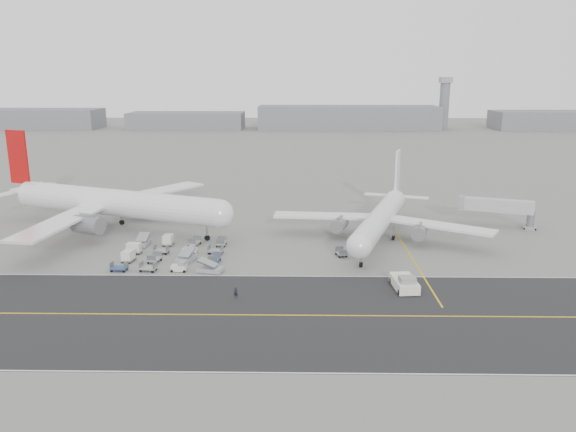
{
  "coord_description": "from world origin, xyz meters",
  "views": [
    {
      "loc": [
        8.64,
        -91.37,
        33.12
      ],
      "look_at": [
        6.95,
        12.0,
        6.89
      ],
      "focal_mm": 35.0,
      "sensor_mm": 36.0,
      "label": 1
    }
  ],
  "objects_px": {
    "ground_crew_a": "(236,293)",
    "pushback_tug": "(405,283)",
    "airliner_b": "(381,218)",
    "control_tower": "(444,102)",
    "airliner_a": "(111,202)",
    "jet_bridge": "(497,207)"
  },
  "relations": [
    {
      "from": "control_tower",
      "to": "pushback_tug",
      "type": "height_order",
      "value": "control_tower"
    },
    {
      "from": "airliner_b",
      "to": "jet_bridge",
      "type": "xyz_separation_m",
      "value": [
        27.34,
        10.62,
        -0.18
      ]
    },
    {
      "from": "airliner_b",
      "to": "jet_bridge",
      "type": "height_order",
      "value": "airliner_b"
    },
    {
      "from": "airliner_b",
      "to": "ground_crew_a",
      "type": "relative_size",
      "value": 26.1
    },
    {
      "from": "ground_crew_a",
      "to": "control_tower",
      "type": "bearing_deg",
      "value": 74.87
    },
    {
      "from": "control_tower",
      "to": "ground_crew_a",
      "type": "relative_size",
      "value": 18.36
    },
    {
      "from": "control_tower",
      "to": "airliner_b",
      "type": "relative_size",
      "value": 0.7
    },
    {
      "from": "pushback_tug",
      "to": "jet_bridge",
      "type": "bearing_deg",
      "value": 49.68
    },
    {
      "from": "airliner_a",
      "to": "jet_bridge",
      "type": "xyz_separation_m",
      "value": [
        85.13,
        3.52,
        -1.55
      ]
    },
    {
      "from": "ground_crew_a",
      "to": "jet_bridge",
      "type": "bearing_deg",
      "value": 43.12
    },
    {
      "from": "ground_crew_a",
      "to": "airliner_b",
      "type": "bearing_deg",
      "value": 55.12
    },
    {
      "from": "ground_crew_a",
      "to": "pushback_tug",
      "type": "bearing_deg",
      "value": 13.36
    },
    {
      "from": "control_tower",
      "to": "pushback_tug",
      "type": "bearing_deg",
      "value": -105.23
    },
    {
      "from": "control_tower",
      "to": "ground_crew_a",
      "type": "xyz_separation_m",
      "value": [
        -100.58,
        -276.74,
        -15.4
      ]
    },
    {
      "from": "jet_bridge",
      "to": "ground_crew_a",
      "type": "relative_size",
      "value": 9.84
    },
    {
      "from": "airliner_b",
      "to": "pushback_tug",
      "type": "bearing_deg",
      "value": -71.69
    },
    {
      "from": "airliner_b",
      "to": "jet_bridge",
      "type": "bearing_deg",
      "value": 39.8
    },
    {
      "from": "pushback_tug",
      "to": "jet_bridge",
      "type": "distance_m",
      "value": 47.42
    },
    {
      "from": "airliner_a",
      "to": "ground_crew_a",
      "type": "relative_size",
      "value": 33.59
    },
    {
      "from": "pushback_tug",
      "to": "ground_crew_a",
      "type": "height_order",
      "value": "pushback_tug"
    },
    {
      "from": "airliner_a",
      "to": "pushback_tug",
      "type": "xyz_separation_m",
      "value": [
        57.67,
        -34.99,
        -4.91
      ]
    },
    {
      "from": "control_tower",
      "to": "airliner_a",
      "type": "distance_m",
      "value": 272.15
    }
  ]
}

